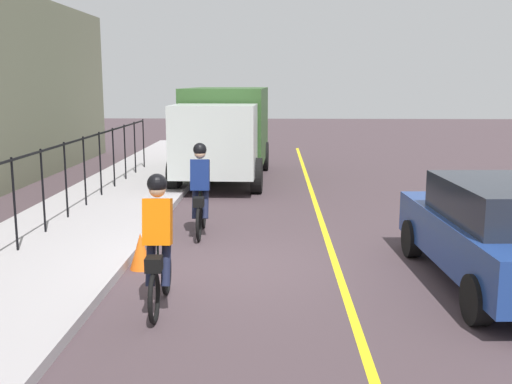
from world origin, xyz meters
name	(u,v)px	position (x,y,z in m)	size (l,w,h in m)	color
ground_plane	(239,267)	(0.00, 0.00, 0.00)	(80.00, 80.00, 0.00)	#43353A
lane_line_centre	(337,268)	(0.00, -1.60, 0.00)	(36.00, 0.12, 0.01)	yellow
sidewalk	(33,261)	(0.00, 3.40, 0.07)	(40.00, 3.20, 0.15)	#A19C9F
iron_fence	(28,179)	(1.00, 3.80, 1.27)	(19.27, 0.04, 1.60)	black
cyclist_lead	(200,190)	(2.05, 0.86, 0.91)	(1.71, 0.37, 1.83)	black
cyclist_follow	(158,243)	(-1.92, 0.93, 0.91)	(1.71, 0.37, 1.83)	black
patrol_sedan	(500,232)	(-0.81, -3.88, 0.82)	(4.48, 2.09, 1.58)	navy
box_truck_background	(225,129)	(9.22, 0.96, 1.55)	(6.77, 2.69, 2.78)	#2F5326
traffic_cone_near	(141,251)	(-0.15, 1.57, 0.30)	(0.36, 0.36, 0.59)	orange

